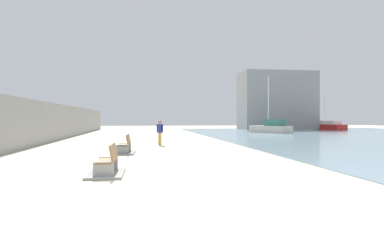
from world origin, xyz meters
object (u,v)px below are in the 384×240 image
bench_far (124,149)px  boat_distant (327,126)px  person_walking (160,131)px  bench_near (107,167)px  boat_mid_bay (271,128)px

bench_far → boat_distant: size_ratio=0.30×
bench_far → person_walking: person_walking is taller
person_walking → bench_far: bearing=-111.4°
person_walking → boat_distant: 40.00m
bench_near → boat_distant: boat_distant is taller
boat_mid_bay → boat_distant: (13.31, 10.62, -0.08)m
person_walking → boat_mid_bay: boat_mid_bay is taller
bench_near → boat_distant: bearing=53.4°
bench_far → bench_near: bearing=-91.8°
boat_mid_bay → boat_distant: boat_mid_bay is taller
bench_near → person_walking: size_ratio=1.27×
bench_far → boat_mid_bay: size_ratio=0.30×
bench_near → boat_distant: 50.76m
bench_near → boat_distant: (30.27, 40.75, 0.36)m
person_walking → boat_distant: (27.97, 28.60, -0.37)m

